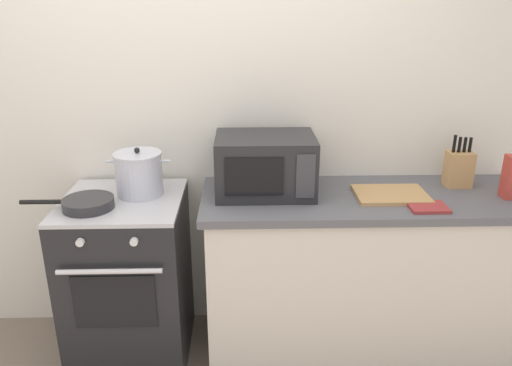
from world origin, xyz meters
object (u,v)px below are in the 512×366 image
frying_pan (87,203)px  knife_block (459,168)px  microwave (265,165)px  oven_mitt (428,207)px  stove (129,279)px  stock_pot (139,174)px  cutting_board (391,195)px

frying_pan → knife_block: knife_block is taller
microwave → oven_mitt: microwave is taller
stove → knife_block: bearing=4.6°
stock_pot → microwave: (0.64, 0.01, 0.04)m
microwave → knife_block: (1.03, 0.06, -0.05)m
stock_pot → cutting_board: (1.28, -0.07, -0.10)m
frying_pan → oven_mitt: frying_pan is taller
frying_pan → cutting_board: size_ratio=1.23×
frying_pan → oven_mitt: bearing=-1.8°
stock_pot → knife_block: (1.67, 0.07, -0.01)m
frying_pan → oven_mitt: size_ratio=2.46×
frying_pan → stock_pot: bearing=39.1°
microwave → frying_pan: bearing=-167.7°
cutting_board → knife_block: knife_block is taller
stove → oven_mitt: 1.57m
stock_pot → oven_mitt: (1.41, -0.23, -0.10)m
stove → cutting_board: cutting_board is taller
stove → knife_block: knife_block is taller
stove → microwave: 0.95m
stove → stock_pot: stock_pot is taller
microwave → oven_mitt: (0.77, -0.24, -0.14)m
cutting_board → stove: bearing=-180.0°
stock_pot → cutting_board: size_ratio=0.90×
stock_pot → stove: bearing=-140.0°
oven_mitt → knife_block: bearing=48.9°
frying_pan → knife_block: (1.89, 0.25, 0.07)m
stove → microwave: bearing=6.2°
stove → oven_mitt: (1.50, -0.16, 0.47)m
cutting_board → stock_pot: bearing=176.9°
stock_pot → knife_block: size_ratio=1.15×
stove → knife_block: 1.85m
oven_mitt → frying_pan: bearing=178.2°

